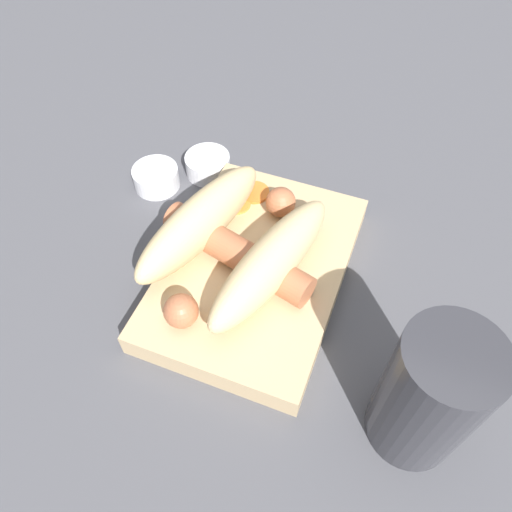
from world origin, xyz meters
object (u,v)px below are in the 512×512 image
(bread_roll, at_px, (234,241))
(condiment_cup_near, at_px, (208,166))
(food_tray, at_px, (256,271))
(drink_glass, at_px, (430,396))
(condiment_cup_far, at_px, (156,178))
(sausage, at_px, (237,252))

(bread_roll, bearing_deg, condiment_cup_near, 34.87)
(food_tray, bearing_deg, drink_glass, -118.85)
(drink_glass, bearing_deg, condiment_cup_far, 61.51)
(sausage, relative_size, drink_glass, 1.40)
(sausage, bearing_deg, food_tray, -69.87)
(bread_roll, height_order, sausage, bread_roll)
(sausage, height_order, condiment_cup_near, sausage)
(drink_glass, bearing_deg, bread_roll, 64.42)
(food_tray, height_order, bread_roll, bread_roll)
(food_tray, xyz_separation_m, bread_roll, (-0.00, 0.02, 0.04))
(food_tray, bearing_deg, sausage, 110.13)
(sausage, xyz_separation_m, condiment_cup_near, (0.13, 0.09, -0.03))
(condiment_cup_near, height_order, condiment_cup_far, same)
(food_tray, distance_m, condiment_cup_near, 0.16)
(food_tray, height_order, condiment_cup_near, food_tray)
(condiment_cup_far, bearing_deg, food_tray, -118.09)
(bread_roll, distance_m, condiment_cup_far, 0.16)
(food_tray, distance_m, condiment_cup_far, 0.17)
(bread_roll, relative_size, drink_glass, 1.52)
(condiment_cup_near, bearing_deg, drink_glass, -127.97)
(bread_roll, distance_m, sausage, 0.01)
(sausage, distance_m, condiment_cup_far, 0.16)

